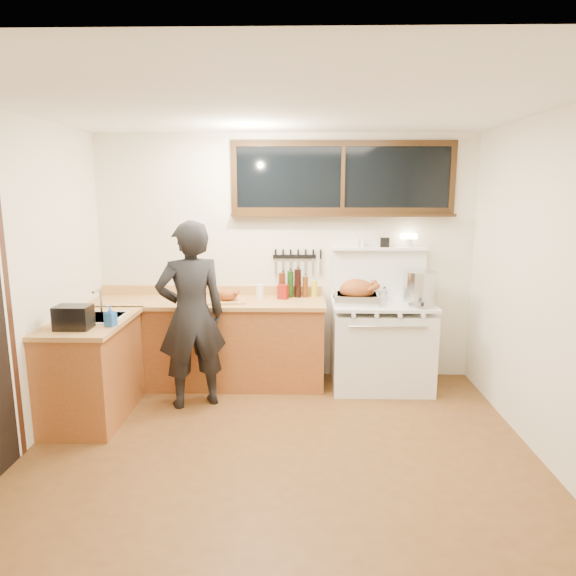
{
  "coord_description": "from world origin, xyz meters",
  "views": [
    {
      "loc": [
        0.15,
        -3.71,
        2.03
      ],
      "look_at": [
        0.05,
        0.85,
        1.15
      ],
      "focal_mm": 32.0,
      "sensor_mm": 36.0,
      "label": 1
    }
  ],
  "objects_px": {
    "vintage_stove": "(381,343)",
    "man": "(191,315)",
    "roast_turkey": "(357,294)",
    "cutting_board": "(228,297)"
  },
  "relations": [
    {
      "from": "vintage_stove",
      "to": "man",
      "type": "distance_m",
      "value": 1.96
    },
    {
      "from": "vintage_stove",
      "to": "man",
      "type": "height_order",
      "value": "man"
    },
    {
      "from": "man",
      "to": "roast_turkey",
      "type": "bearing_deg",
      "value": 15.24
    },
    {
      "from": "vintage_stove",
      "to": "man",
      "type": "bearing_deg",
      "value": -164.6
    },
    {
      "from": "vintage_stove",
      "to": "cutting_board",
      "type": "distance_m",
      "value": 1.65
    },
    {
      "from": "vintage_stove",
      "to": "roast_turkey",
      "type": "distance_m",
      "value": 0.6
    },
    {
      "from": "man",
      "to": "vintage_stove",
      "type": "bearing_deg",
      "value": 15.4
    },
    {
      "from": "vintage_stove",
      "to": "cutting_board",
      "type": "height_order",
      "value": "vintage_stove"
    },
    {
      "from": "cutting_board",
      "to": "roast_turkey",
      "type": "relative_size",
      "value": 0.85
    },
    {
      "from": "man",
      "to": "cutting_board",
      "type": "height_order",
      "value": "man"
    }
  ]
}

